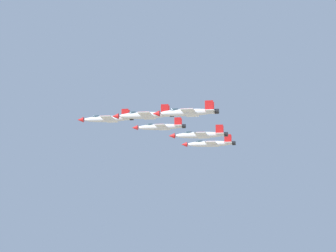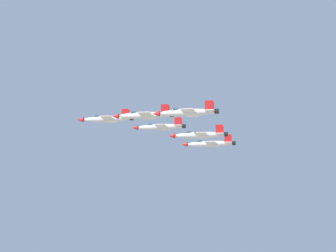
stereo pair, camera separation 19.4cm
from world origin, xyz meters
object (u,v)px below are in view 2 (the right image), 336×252
Objects in this scene: jet_lead at (107,119)px; jet_right_wingman at (160,127)px; jet_slot_rear at (199,135)px; jet_right_outer at (210,144)px; jet_left_wingman at (144,115)px; jet_left_outer at (187,112)px.

jet_right_wingman is at bearing -140.25° from jet_lead.
jet_lead is 0.98× the size of jet_slot_rear.
jet_slot_rear is (-20.41, -11.09, -1.09)m from jet_right_outer.
jet_lead is at bearing -0.59° from jet_slot_rear.
jet_lead is 0.97× the size of jet_left_wingman.
jet_left_outer is (-24.10, -28.64, -2.83)m from jet_right_wingman.
jet_right_wingman reaches higher than jet_left_outer.
jet_lead reaches higher than jet_left_outer.
jet_right_outer is 23.25m from jet_slot_rear.
jet_right_wingman reaches higher than jet_slot_rear.
jet_left_outer is 1.01× the size of jet_right_outer.
jet_right_wingman is 18.58m from jet_slot_rear.
jet_left_wingman is 18.37m from jet_slot_rear.
jet_lead is 36.15m from jet_right_outer.
jet_slot_rear is (20.41, 11.09, -2.02)m from jet_left_outer.
jet_lead is at bearing 40.25° from jet_right_outer.
jet_right_wingman is 18.32m from jet_right_outer.
jet_left_outer is (-7.37, -35.10, -3.57)m from jet_lead.
jet_left_wingman reaches higher than jet_right_outer.
jet_left_outer reaches higher than jet_slot_rear.
jet_slot_rear is at bearing -140.36° from jet_left_wingman.
jet_left_outer is at bearing 111.13° from jet_right_wingman.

